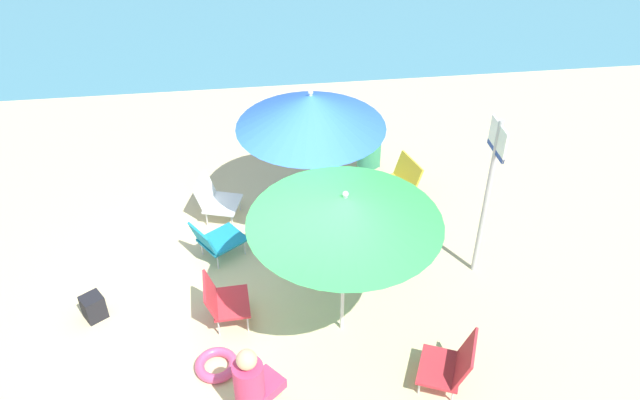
# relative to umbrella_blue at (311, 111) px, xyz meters

# --- Properties ---
(ground_plane) EXTENTS (40.00, 40.00, 0.00)m
(ground_plane) POSITION_rel_umbrella_blue_xyz_m (-0.84, -1.34, -1.76)
(ground_plane) COLOR beige
(umbrella_blue) EXTENTS (1.85, 1.85, 2.04)m
(umbrella_blue) POSITION_rel_umbrella_blue_xyz_m (0.00, 0.00, 0.00)
(umbrella_blue) COLOR silver
(umbrella_blue) RESTS_ON ground_plane
(umbrella_green) EXTENTS (1.99, 1.99, 1.93)m
(umbrella_green) POSITION_rel_umbrella_blue_xyz_m (0.13, -1.91, -0.05)
(umbrella_green) COLOR silver
(umbrella_green) RESTS_ON ground_plane
(beach_chair_a) EXTENTS (0.69, 0.70, 0.59)m
(beach_chair_a) POSITION_rel_umbrella_blue_xyz_m (1.30, 0.45, -1.46)
(beach_chair_a) COLOR gold
(beach_chair_a) RESTS_ON ground_plane
(beach_chair_b) EXTENTS (0.51, 0.54, 0.60)m
(beach_chair_b) POSITION_rel_umbrella_blue_xyz_m (-1.20, -1.63, -1.42)
(beach_chair_b) COLOR red
(beach_chair_b) RESTS_ON ground_plane
(beach_chair_c) EXTENTS (0.74, 0.70, 0.58)m
(beach_chair_c) POSITION_rel_umbrella_blue_xyz_m (-1.28, -0.54, -1.45)
(beach_chair_c) COLOR teal
(beach_chair_c) RESTS_ON ground_plane
(beach_chair_d) EXTENTS (0.69, 0.69, 0.64)m
(beach_chair_d) POSITION_rel_umbrella_blue_xyz_m (1.13, -2.80, -1.44)
(beach_chair_d) COLOR red
(beach_chair_d) RESTS_ON ground_plane
(beach_chair_e) EXTENTS (0.65, 0.62, 0.61)m
(beach_chair_e) POSITION_rel_umbrella_blue_xyz_m (-1.29, 0.31, -1.44)
(beach_chair_e) COLOR white
(beach_chair_e) RESTS_ON ground_plane
(person_a) EXTENTS (0.52, 0.50, 0.94)m
(person_a) POSITION_rel_umbrella_blue_xyz_m (-0.89, -2.89, -1.28)
(person_a) COLOR #DB3866
(person_a) RESTS_ON ground_plane
(person_b) EXTENTS (0.55, 0.42, 0.88)m
(person_b) POSITION_rel_umbrella_blue_xyz_m (0.81, -0.87, -1.33)
(person_b) COLOR black
(person_b) RESTS_ON ground_plane
(person_c) EXTENTS (0.41, 0.57, 0.90)m
(person_c) POSITION_rel_umbrella_blue_xyz_m (0.97, 1.07, -1.32)
(person_c) COLOR #389970
(person_c) RESTS_ON ground_plane
(warning_sign) EXTENTS (0.06, 0.44, 2.15)m
(warning_sign) POSITION_rel_umbrella_blue_xyz_m (1.91, -1.14, -0.37)
(warning_sign) COLOR #ADADB2
(warning_sign) RESTS_ON ground_plane
(swim_ring) EXTENTS (0.47, 0.47, 0.10)m
(swim_ring) POSITION_rel_umbrella_blue_xyz_m (-1.28, -2.31, -1.71)
(swim_ring) COLOR #E54C7F
(swim_ring) RESTS_ON ground_plane
(beach_bag) EXTENTS (0.31, 0.31, 0.31)m
(beach_bag) POSITION_rel_umbrella_blue_xyz_m (-2.68, -1.39, -1.60)
(beach_bag) COLOR black
(beach_bag) RESTS_ON ground_plane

